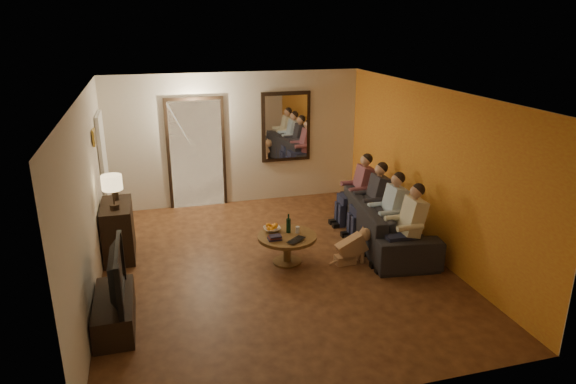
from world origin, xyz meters
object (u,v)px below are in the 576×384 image
object	(u,v)px
person_c	(374,203)
person_d	(360,192)
coffee_table	(287,249)
tv_stand	(115,312)
person_b	(390,215)
dresser	(118,230)
laptop	(299,241)
table_lamp	(113,192)
tv	(110,274)
person_a	(408,230)
sofa	(386,222)
bowl	(272,229)
dog	(352,246)
wine_bottle	(289,223)

from	to	relation	value
person_c	person_d	size ratio (longest dim) A/B	1.00
person_c	coffee_table	bearing A→B (deg)	-160.55
tv_stand	person_b	xyz separation A→B (m)	(4.15, 1.09, 0.41)
dresser	laptop	distance (m)	2.84
table_lamp	tv	world-z (taller)	table_lamp
person_a	person_b	world-z (taller)	same
sofa	bowl	xyz separation A→B (m)	(-1.96, -0.07, 0.12)
dog	person_c	bearing A→B (deg)	46.96
table_lamp	person_b	world-z (taller)	table_lamp
tv_stand	sofa	bearing A→B (deg)	18.13
sofa	tv	bearing A→B (deg)	115.55
wine_bottle	dog	bearing A→B (deg)	-22.89
tv	person_d	xyz separation A→B (m)	(4.15, 2.29, -0.10)
table_lamp	person_a	world-z (taller)	table_lamp
dresser	person_b	xyz separation A→B (m)	(4.15, -0.95, 0.17)
dog	coffee_table	size ratio (longest dim) A/B	0.63
sofa	coffee_table	distance (m)	1.81
tv_stand	person_a	world-z (taller)	person_a
person_a	coffee_table	xyz separation A→B (m)	(-1.68, 0.61, -0.38)
bowl	wine_bottle	xyz separation A→B (m)	(0.23, -0.12, 0.12)
wine_bottle	laptop	size ratio (longest dim) A/B	0.94
tv	person_d	bearing A→B (deg)	-61.08
dresser	person_a	bearing A→B (deg)	-20.47
sofa	person_b	world-z (taller)	person_b
dresser	wine_bottle	xyz separation A→B (m)	(2.51, -0.84, 0.18)
wine_bottle	laptop	world-z (taller)	wine_bottle
sofa	laptop	xyz separation A→B (m)	(-1.68, -0.57, 0.10)
person_c	tv_stand	bearing A→B (deg)	-157.82
dog	person_d	bearing A→B (deg)	60.65
person_b	wine_bottle	xyz separation A→B (m)	(-1.63, 0.11, 0.01)
dog	tv	bearing A→B (deg)	-168.97
laptop	person_d	bearing A→B (deg)	4.47
tv_stand	bowl	distance (m)	2.65
dresser	table_lamp	bearing A→B (deg)	-90.00
dresser	dog	xyz separation A→B (m)	(3.40, -1.22, -0.15)
person_d	dog	world-z (taller)	person_d
tv_stand	coffee_table	size ratio (longest dim) A/B	1.29
dog	bowl	bearing A→B (deg)	153.58
tv_stand	person_c	xyz separation A→B (m)	(4.15, 1.69, 0.41)
person_b	coffee_table	size ratio (longest dim) A/B	1.34
tv_stand	bowl	bearing A→B (deg)	29.96
laptop	tv	bearing A→B (deg)	159.16
sofa	dog	size ratio (longest dim) A/B	4.44
dresser	tv_stand	xyz separation A→B (m)	(0.00, -2.04, -0.24)
bowl	tv	bearing A→B (deg)	-150.04
person_a	coffee_table	size ratio (longest dim) A/B	1.34
dresser	person_d	bearing A→B (deg)	3.48
dog	bowl	size ratio (longest dim) A/B	2.16
tv	person_a	size ratio (longest dim) A/B	0.93
tv_stand	wine_bottle	distance (m)	2.82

